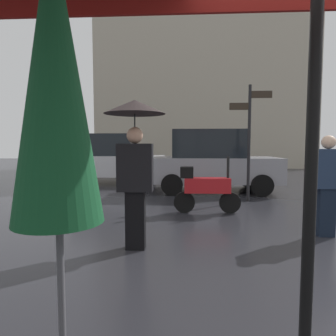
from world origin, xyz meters
TOP-DOWN VIEW (x-y plane):
  - folded_patio_umbrella_near at (-1.88, -1.05)m, footprint 0.43×0.43m
  - pedestrian_with_umbrella at (-1.97, 1.64)m, footprint 0.86×0.86m
  - pedestrian_with_bag at (1.03, 2.40)m, footprint 0.50×0.24m
  - parked_scooter at (-0.83, 3.94)m, footprint 1.45×0.32m
  - parked_car_left at (-0.41, 7.04)m, footprint 4.01×2.04m
  - parked_car_right at (-4.21, 8.71)m, footprint 4.13×1.89m
  - street_signpost at (0.41, 5.37)m, footprint 1.08×0.08m
  - building_block at (0.00, 17.53)m, footprint 14.38×2.04m

SIDE VIEW (x-z plane):
  - parked_scooter at x=-0.83m, z-range -0.06..1.17m
  - pedestrian_with_bag at x=1.03m, z-range 0.11..1.74m
  - parked_car_right at x=-4.21m, z-range 0.01..1.91m
  - parked_car_left at x=-0.41m, z-range 0.00..1.96m
  - pedestrian_with_umbrella at x=-1.97m, z-range 0.47..2.57m
  - folded_patio_umbrella_near at x=-1.88m, z-range 0.49..3.01m
  - street_signpost at x=0.41m, z-range 0.32..3.36m
  - building_block at x=0.00m, z-range 0.00..16.70m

